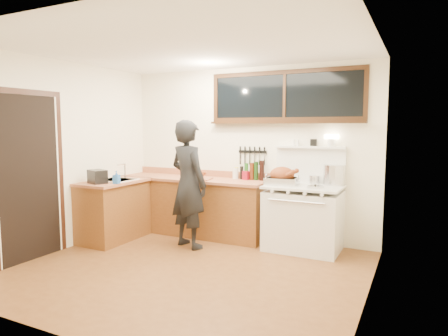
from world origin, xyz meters
The scene contains 20 objects.
ground_plane centered at (0.00, 0.00, -0.01)m, with size 4.00×3.50×0.02m, color brown.
room_shell centered at (0.00, 0.00, 1.65)m, with size 4.10×3.60×2.65m.
counter_back centered at (-0.80, 1.45, 0.45)m, with size 2.44×0.64×1.00m.
counter_left centered at (-1.70, 0.62, 0.45)m, with size 0.64×1.09×0.90m.
sink_unit centered at (-1.68, 0.70, 0.85)m, with size 0.50×0.45×0.37m.
vintage_stove centered at (1.00, 1.41, 0.47)m, with size 1.02×0.74×1.60m.
back_window centered at (0.60, 1.72, 2.06)m, with size 2.32×0.13×0.77m.
left_doorway centered at (-1.99, -0.55, 1.09)m, with size 0.02×1.04×2.17m.
knife_strip centered at (0.10, 1.73, 1.31)m, with size 0.46×0.03×0.28m.
man centered at (-0.49, 0.82, 0.90)m, with size 0.76×0.62×1.80m.
soap_bottle centered at (-1.43, 0.40, 0.99)m, with size 0.09×0.10×0.18m.
toaster centered at (-1.70, 0.31, 1.00)m, with size 0.33×0.28×0.19m.
cutting_board centered at (-0.63, 1.29, 0.95)m, with size 0.48×0.40×0.14m.
roast_turkey centered at (0.71, 1.36, 1.00)m, with size 0.49×0.37×0.25m.
stockpot centered at (1.36, 1.66, 1.04)m, with size 0.36×0.36×0.28m.
saucepan centered at (1.08, 1.67, 0.96)m, with size 0.20×0.28×0.12m.
pot_lid centered at (1.18, 1.31, 0.91)m, with size 0.26×0.26×0.04m.
coffee_tin centered at (0.05, 1.59, 0.97)m, with size 0.10×0.08×0.13m.
pitcher centered at (-0.13, 1.61, 0.98)m, with size 0.09×0.09×0.17m.
bottle_cluster centered at (0.13, 1.63, 1.03)m, with size 0.49×0.07×0.30m.
Camera 1 is at (2.42, -3.93, 1.71)m, focal length 32.00 mm.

